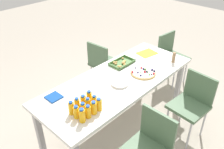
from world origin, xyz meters
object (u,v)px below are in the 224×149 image
juice_bottle_4 (76,112)px  juice_bottle_8 (71,108)px  juice_bottle_6 (88,104)px  chair_far_right (103,62)px  chair_end (171,54)px  juice_bottle_2 (94,108)px  juice_bottle_11 (89,97)px  chair_near_left (149,145)px  fruit_pizza (143,72)px  plate_stack (120,83)px  juice_bottle_1 (88,112)px  juice_bottle_10 (83,101)px  juice_bottle_5 (83,109)px  snack_tray (122,63)px  juice_bottle_3 (99,104)px  napkin_stack (54,97)px  paper_folder (147,53)px  chair_near_right (192,101)px  party_table (119,83)px  juice_bottle_7 (94,101)px  juice_bottle_0 (82,115)px  cardboard_tube (174,57)px  juice_bottle_9 (77,105)px

juice_bottle_4 → juice_bottle_8: (0.00, 0.08, 0.00)m
juice_bottle_6 → juice_bottle_4: bearing=-179.0°
chair_far_right → chair_end: (0.94, -0.62, 0.00)m
chair_end → juice_bottle_6: size_ratio=5.67×
juice_bottle_2 → juice_bottle_11: 0.17m
chair_near_left → fruit_pizza: size_ratio=2.64×
plate_stack → juice_bottle_6: bearing=-173.0°
juice_bottle_1 → juice_bottle_11: (0.15, 0.15, 0.00)m
juice_bottle_6 → juice_bottle_10: size_ratio=1.05×
chair_far_right → juice_bottle_10: juice_bottle_10 is taller
juice_bottle_5 → fruit_pizza: juice_bottle_5 is taller
chair_end → snack_tray: bearing=0.5°
chair_end → plate_stack: 1.50m
chair_far_right → juice_bottle_3: size_ratio=5.92×
snack_tray → juice_bottle_8: bearing=-164.8°
napkin_stack → paper_folder: napkin_stack is taller
napkin_stack → chair_near_right: bearing=-38.7°
juice_bottle_3 → paper_folder: bearing=15.9°
party_table → juice_bottle_7: juice_bottle_7 is taller
party_table → napkin_stack: (-0.75, 0.26, 0.07)m
juice_bottle_11 → juice_bottle_5: bearing=-152.4°
juice_bottle_0 → juice_bottle_8: size_ratio=1.03×
juice_bottle_5 → cardboard_tube: cardboard_tube is taller
juice_bottle_11 → cardboard_tube: size_ratio=1.07×
chair_end → juice_bottle_6: 2.06m
paper_folder → party_table: bearing=-169.5°
juice_bottle_8 → juice_bottle_9: size_ratio=0.99×
chair_near_left → juice_bottle_4: 0.77m
juice_bottle_1 → juice_bottle_10: 0.17m
cardboard_tube → juice_bottle_5: bearing=176.3°
juice_bottle_4 → napkin_stack: size_ratio=0.93×
juice_bottle_9 → snack_tray: bearing=16.3°
juice_bottle_3 → plate_stack: juice_bottle_3 is taller
party_table → plate_stack: 0.15m
chair_far_right → juice_bottle_8: (-1.22, -0.80, 0.30)m
chair_end → chair_far_right: bearing=-27.3°
juice_bottle_10 → paper_folder: bearing=9.3°
party_table → chair_far_right: chair_far_right is taller
juice_bottle_1 → fruit_pizza: (0.99, 0.09, -0.05)m
party_table → juice_bottle_9: bearing=-173.3°
juice_bottle_11 → juice_bottle_2: bearing=-117.4°
juice_bottle_4 → juice_bottle_3: bearing=-18.2°
party_table → cardboard_tube: bearing=-18.3°
chair_near_left → juice_bottle_7: juice_bottle_7 is taller
juice_bottle_3 → juice_bottle_0: bearing=-178.7°
chair_far_right → napkin_stack: bearing=-73.5°
snack_tray → juice_bottle_1: bearing=-155.8°
chair_near_left → juice_bottle_7: 0.68m
chair_near_right → juice_bottle_9: (-1.20, 0.66, 0.30)m
juice_bottle_7 → plate_stack: 0.47m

